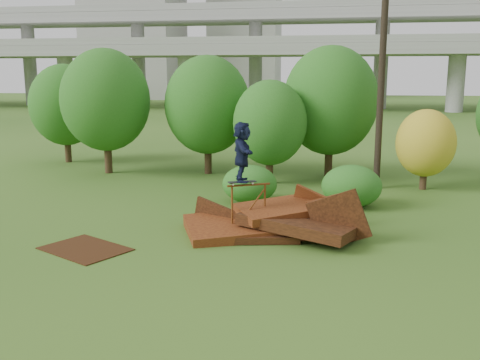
% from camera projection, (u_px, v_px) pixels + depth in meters
% --- Properties ---
extents(ground, '(240.00, 240.00, 0.00)m').
position_uv_depth(ground, '(257.00, 252.00, 14.59)').
color(ground, '#2D5116').
rests_on(ground, ground).
extents(scrap_pile, '(5.86, 3.74, 1.91)m').
position_uv_depth(scrap_pile, '(273.00, 223.00, 16.23)').
color(scrap_pile, '#3E150B').
rests_on(scrap_pile, ground).
extents(grind_rail, '(1.23, 0.65, 1.54)m').
position_uv_depth(grind_rail, '(249.00, 201.00, 16.17)').
color(grind_rail, brown).
rests_on(grind_rail, ground).
extents(skateboard, '(0.86, 0.58, 0.09)m').
position_uv_depth(skateboard, '(242.00, 182.00, 15.99)').
color(skateboard, black).
rests_on(skateboard, grind_rail).
extents(skater, '(0.87, 1.73, 1.79)m').
position_uv_depth(skater, '(242.00, 152.00, 15.81)').
color(skater, '#131936').
rests_on(skater, skateboard).
extents(flat_plate, '(2.80, 2.54, 0.03)m').
position_uv_depth(flat_plate, '(85.00, 249.00, 14.83)').
color(flat_plate, '#331B0B').
rests_on(flat_plate, ground).
extents(tree_0, '(4.28, 4.28, 6.04)m').
position_uv_depth(tree_0, '(106.00, 100.00, 25.75)').
color(tree_0, black).
rests_on(tree_0, ground).
extents(tree_1, '(4.10, 4.10, 5.71)m').
position_uv_depth(tree_1, '(207.00, 105.00, 25.63)').
color(tree_1, black).
rests_on(tree_1, ground).
extents(tree_2, '(3.25, 3.25, 4.58)m').
position_uv_depth(tree_2, '(270.00, 123.00, 23.34)').
color(tree_2, black).
rests_on(tree_2, ground).
extents(tree_3, '(4.41, 4.41, 6.12)m').
position_uv_depth(tree_3, '(330.00, 101.00, 24.88)').
color(tree_3, black).
rests_on(tree_3, ground).
extents(tree_4, '(2.45, 2.45, 3.38)m').
position_uv_depth(tree_4, '(426.00, 143.00, 22.26)').
color(tree_4, black).
rests_on(tree_4, ground).
extents(tree_6, '(3.84, 3.84, 5.37)m').
position_uv_depth(tree_6, '(65.00, 105.00, 29.14)').
color(tree_6, black).
rests_on(tree_6, ground).
extents(shrub_left, '(2.08, 1.92, 1.44)m').
position_uv_depth(shrub_left, '(250.00, 184.00, 20.16)').
color(shrub_left, '#194D14').
rests_on(shrub_left, ground).
extents(shrub_right, '(2.19, 2.01, 1.55)m').
position_uv_depth(shrub_right, '(352.00, 186.00, 19.48)').
color(shrub_right, '#194D14').
rests_on(shrub_right, ground).
extents(utility_pole, '(1.40, 0.28, 10.55)m').
position_uv_depth(utility_pole, '(382.00, 60.00, 21.83)').
color(utility_pole, black).
rests_on(utility_pole, ground).
extents(freeway_overpass, '(160.00, 15.00, 13.70)m').
position_uv_depth(freeway_overpass, '(317.00, 34.00, 73.51)').
color(freeway_overpass, gray).
rests_on(freeway_overpass, ground).
extents(building_left, '(18.00, 16.00, 35.00)m').
position_uv_depth(building_left, '(134.00, 12.00, 109.24)').
color(building_left, '#9E9E99').
rests_on(building_left, ground).
extents(building_right, '(14.00, 14.00, 28.00)m').
position_uv_depth(building_right, '(246.00, 31.00, 113.19)').
color(building_right, '#9E9E99').
rests_on(building_right, ground).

